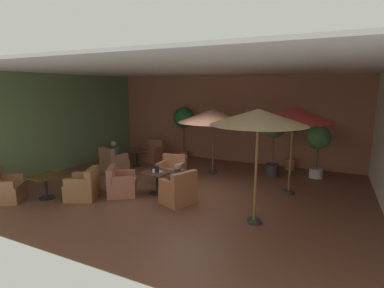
{
  "coord_description": "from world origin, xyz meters",
  "views": [
    {
      "loc": [
        3.77,
        -7.55,
        3.0
      ],
      "look_at": [
        0.0,
        0.41,
        1.33
      ],
      "focal_mm": 27.58,
      "sensor_mm": 36.0,
      "label": 1
    }
  ],
  "objects_px": {
    "armchair_mid_center_north": "(83,187)",
    "patio_umbrella_tall_red": "(258,118)",
    "cafe_table_mid_center": "(45,181)",
    "armchair_mid_center_east": "(5,189)",
    "potted_tree_mid_right": "(184,120)",
    "patron_by_window": "(114,151)",
    "armchair_front_left_north": "(121,184)",
    "patio_umbrella_center_beige": "(213,116)",
    "armchair_front_right_north": "(114,163)",
    "potted_tree_right_corner": "(293,125)",
    "armchair_front_left_east": "(179,191)",
    "open_laptop": "(156,170)",
    "patio_umbrella_near_wall": "(293,115)",
    "armchair_front_right_east": "(153,153)",
    "armchair_front_left_south": "(172,173)",
    "cafe_table_front_right": "(137,153)",
    "potted_tree_left_corner": "(274,132)",
    "iced_drink_cup": "(154,171)",
    "cafe_table_front_left": "(157,177)",
    "patron_blue_shirt": "(178,176)",
    "potted_tree_mid_left": "(319,142)"
  },
  "relations": [
    {
      "from": "armchair_mid_center_north",
      "to": "patio_umbrella_tall_red",
      "type": "relative_size",
      "value": 0.4
    },
    {
      "from": "cafe_table_mid_center",
      "to": "armchair_mid_center_east",
      "type": "xyz_separation_m",
      "value": [
        -0.84,
        -0.61,
        -0.17
      ]
    },
    {
      "from": "potted_tree_mid_right",
      "to": "patron_by_window",
      "type": "relative_size",
      "value": 3.25
    },
    {
      "from": "armchair_front_left_north",
      "to": "patio_umbrella_center_beige",
      "type": "height_order",
      "value": "patio_umbrella_center_beige"
    },
    {
      "from": "armchair_front_right_north",
      "to": "patio_umbrella_tall_red",
      "type": "relative_size",
      "value": 0.37
    },
    {
      "from": "potted_tree_right_corner",
      "to": "armchair_front_left_east",
      "type": "bearing_deg",
      "value": -115.27
    },
    {
      "from": "open_laptop",
      "to": "potted_tree_right_corner",
      "type": "bearing_deg",
      "value": 54.0
    },
    {
      "from": "patio_umbrella_near_wall",
      "to": "armchair_front_right_east",
      "type": "bearing_deg",
      "value": 163.58
    },
    {
      "from": "armchair_front_left_south",
      "to": "armchair_front_left_east",
      "type": "bearing_deg",
      "value": -54.69
    },
    {
      "from": "cafe_table_front_right",
      "to": "patio_umbrella_tall_red",
      "type": "relative_size",
      "value": 0.29
    },
    {
      "from": "patron_by_window",
      "to": "open_laptop",
      "type": "relative_size",
      "value": 1.96
    },
    {
      "from": "armchair_front_right_north",
      "to": "potted_tree_left_corner",
      "type": "relative_size",
      "value": 0.44
    },
    {
      "from": "patio_umbrella_tall_red",
      "to": "patio_umbrella_center_beige",
      "type": "xyz_separation_m",
      "value": [
        -2.31,
        3.34,
        -0.33
      ]
    },
    {
      "from": "iced_drink_cup",
      "to": "cafe_table_front_right",
      "type": "bearing_deg",
      "value": 134.11
    },
    {
      "from": "armchair_front_left_south",
      "to": "potted_tree_mid_right",
      "type": "height_order",
      "value": "potted_tree_mid_right"
    },
    {
      "from": "cafe_table_front_left",
      "to": "armchair_front_right_north",
      "type": "relative_size",
      "value": 0.84
    },
    {
      "from": "armchair_front_right_east",
      "to": "patron_blue_shirt",
      "type": "xyz_separation_m",
      "value": [
        3.19,
        -3.73,
        0.42
      ]
    },
    {
      "from": "patio_umbrella_center_beige",
      "to": "patio_umbrella_near_wall",
      "type": "relative_size",
      "value": 0.99
    },
    {
      "from": "armchair_mid_center_east",
      "to": "open_laptop",
      "type": "height_order",
      "value": "armchair_mid_center_east"
    },
    {
      "from": "potted_tree_left_corner",
      "to": "potted_tree_mid_right",
      "type": "bearing_deg",
      "value": 166.04
    },
    {
      "from": "armchair_front_left_south",
      "to": "iced_drink_cup",
      "type": "xyz_separation_m",
      "value": [
        0.06,
        -1.14,
        0.38
      ]
    },
    {
      "from": "armchair_mid_center_north",
      "to": "cafe_table_front_left",
      "type": "bearing_deg",
      "value": 36.73
    },
    {
      "from": "armchair_front_left_north",
      "to": "potted_tree_right_corner",
      "type": "height_order",
      "value": "potted_tree_right_corner"
    },
    {
      "from": "armchair_front_left_east",
      "to": "patron_by_window",
      "type": "relative_size",
      "value": 1.45
    },
    {
      "from": "iced_drink_cup",
      "to": "patio_umbrella_tall_red",
      "type": "bearing_deg",
      "value": -10.43
    },
    {
      "from": "cafe_table_mid_center",
      "to": "patio_umbrella_near_wall",
      "type": "distance_m",
      "value": 7.08
    },
    {
      "from": "armchair_front_right_east",
      "to": "potted_tree_mid_right",
      "type": "height_order",
      "value": "potted_tree_mid_right"
    },
    {
      "from": "armchair_front_right_east",
      "to": "potted_tree_mid_left",
      "type": "height_order",
      "value": "potted_tree_mid_left"
    },
    {
      "from": "potted_tree_left_corner",
      "to": "potted_tree_mid_left",
      "type": "distance_m",
      "value": 1.5
    },
    {
      "from": "armchair_front_right_east",
      "to": "potted_tree_right_corner",
      "type": "relative_size",
      "value": 0.39
    },
    {
      "from": "patio_umbrella_near_wall",
      "to": "potted_tree_mid_left",
      "type": "xyz_separation_m",
      "value": [
        0.64,
        2.0,
        -1.04
      ]
    },
    {
      "from": "armchair_front_left_east",
      "to": "cafe_table_front_right",
      "type": "distance_m",
      "value": 4.23
    },
    {
      "from": "armchair_front_left_east",
      "to": "patio_umbrella_tall_red",
      "type": "xyz_separation_m",
      "value": [
        2.07,
        -0.27,
        2.05
      ]
    },
    {
      "from": "cafe_table_front_left",
      "to": "cafe_table_front_right",
      "type": "bearing_deg",
      "value": 135.83
    },
    {
      "from": "armchair_front_left_south",
      "to": "armchair_mid_center_north",
      "type": "distance_m",
      "value": 2.71
    },
    {
      "from": "cafe_table_front_right",
      "to": "armchair_front_right_north",
      "type": "bearing_deg",
      "value": -105.38
    },
    {
      "from": "armchair_front_right_east",
      "to": "patron_blue_shirt",
      "type": "relative_size",
      "value": 1.38
    },
    {
      "from": "potted_tree_left_corner",
      "to": "patio_umbrella_tall_red",
      "type": "bearing_deg",
      "value": -85.4
    },
    {
      "from": "cafe_table_front_left",
      "to": "armchair_front_left_south",
      "type": "relative_size",
      "value": 0.9
    },
    {
      "from": "cafe_table_front_left",
      "to": "potted_tree_left_corner",
      "type": "xyz_separation_m",
      "value": [
        2.69,
        3.2,
        1.05
      ]
    },
    {
      "from": "cafe_table_mid_center",
      "to": "armchair_front_left_south",
      "type": "bearing_deg",
      "value": 47.05
    },
    {
      "from": "potted_tree_right_corner",
      "to": "cafe_table_front_right",
      "type": "bearing_deg",
      "value": -159.71
    },
    {
      "from": "patron_by_window",
      "to": "iced_drink_cup",
      "type": "relative_size",
      "value": 6.21
    },
    {
      "from": "patio_umbrella_near_wall",
      "to": "potted_tree_right_corner",
      "type": "distance_m",
      "value": 2.74
    },
    {
      "from": "cafe_table_front_right",
      "to": "armchair_mid_center_east",
      "type": "relative_size",
      "value": 0.68
    },
    {
      "from": "patio_umbrella_tall_red",
      "to": "armchair_front_left_east",
      "type": "bearing_deg",
      "value": 172.55
    },
    {
      "from": "potted_tree_mid_left",
      "to": "potted_tree_mid_right",
      "type": "distance_m",
      "value": 5.37
    },
    {
      "from": "patio_umbrella_tall_red",
      "to": "potted_tree_left_corner",
      "type": "distance_m",
      "value": 3.99
    },
    {
      "from": "armchair_front_left_north",
      "to": "cafe_table_front_right",
      "type": "xyz_separation_m",
      "value": [
        -1.47,
        2.8,
        0.2
      ]
    },
    {
      "from": "patron_by_window",
      "to": "armchair_mid_center_north",
      "type": "bearing_deg",
      "value": -68.43
    }
  ]
}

